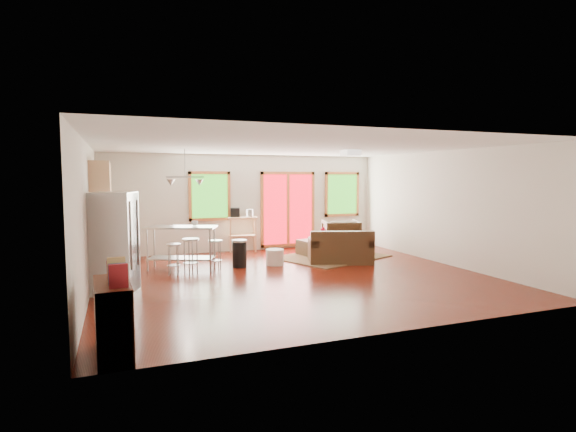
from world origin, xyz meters
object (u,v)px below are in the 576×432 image
object	(u,v)px
coffee_table	(328,243)
refrigerator	(114,243)
island	(181,240)
armchair	(341,234)
ottoman	(311,248)
rug	(331,257)
kitchen_cart	(242,222)
loveseat	(340,250)

from	to	relation	value
coffee_table	refrigerator	size ratio (longest dim) A/B	0.60
island	armchair	bearing A→B (deg)	11.12
ottoman	refrigerator	bearing A→B (deg)	-154.75
rug	kitchen_cart	distance (m)	2.62
ottoman	coffee_table	bearing A→B (deg)	-45.02
armchair	kitchen_cart	bearing A→B (deg)	-5.92
armchair	ottoman	size ratio (longest dim) A/B	1.60
ottoman	refrigerator	xyz separation A→B (m)	(-4.68, -2.21, 0.67)
kitchen_cart	armchair	bearing A→B (deg)	-21.80
loveseat	refrigerator	xyz separation A→B (m)	(-4.91, -1.05, 0.57)
armchair	ottoman	distance (m)	1.02
armchair	rug	bearing A→B (deg)	63.71
ottoman	island	distance (m)	3.43
loveseat	ottoman	size ratio (longest dim) A/B	2.78
loveseat	ottoman	distance (m)	1.19
coffee_table	island	bearing A→B (deg)	-175.31
refrigerator	rug	bearing A→B (deg)	36.93
coffee_table	refrigerator	bearing A→B (deg)	-159.29
armchair	island	xyz separation A→B (m)	(-4.30, -0.85, 0.17)
rug	refrigerator	size ratio (longest dim) A/B	1.43
rug	loveseat	xyz separation A→B (m)	(-0.12, -0.72, 0.29)
coffee_table	loveseat	bearing A→B (deg)	-95.95
coffee_table	refrigerator	world-z (taller)	refrigerator
ottoman	kitchen_cart	xyz separation A→B (m)	(-1.51, 1.22, 0.61)
ottoman	island	bearing A→B (deg)	-169.52
coffee_table	armchair	distance (m)	0.85
armchair	kitchen_cart	size ratio (longest dim) A/B	0.80
rug	loveseat	world-z (taller)	loveseat
rug	kitchen_cart	world-z (taller)	kitchen_cart
loveseat	island	world-z (taller)	island
ottoman	island	xyz separation A→B (m)	(-3.34, -0.62, 0.45)
rug	armchair	distance (m)	1.01
armchair	ottoman	xyz separation A→B (m)	(-0.96, -0.23, -0.28)
rug	island	distance (m)	3.75
ottoman	kitchen_cart	world-z (taller)	kitchen_cart
armchair	loveseat	bearing A→B (deg)	78.11
armchair	refrigerator	xyz separation A→B (m)	(-5.64, -2.43, 0.40)
coffee_table	armchair	world-z (taller)	armchair
ottoman	kitchen_cart	size ratio (longest dim) A/B	0.50
rug	refrigerator	bearing A→B (deg)	-160.67
coffee_table	ottoman	xyz separation A→B (m)	(-0.32, 0.32, -0.14)
coffee_table	island	size ratio (longest dim) A/B	0.65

